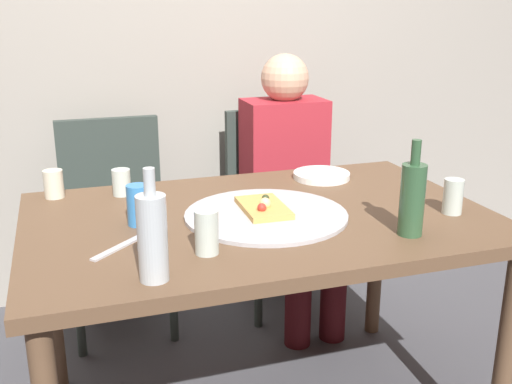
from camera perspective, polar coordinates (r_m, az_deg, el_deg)
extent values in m
cube|color=gray|center=(2.93, -7.28, 15.73)|extent=(6.00, 0.10, 2.60)
cube|color=brown|center=(1.90, 0.34, -2.68)|extent=(1.43, 0.92, 0.04)
cylinder|color=brown|center=(2.05, 22.40, -14.07)|extent=(0.06, 0.06, 0.71)
cylinder|color=brown|center=(2.33, -18.68, -9.70)|extent=(0.06, 0.06, 0.71)
cylinder|color=brown|center=(2.63, 11.22, -5.89)|extent=(0.06, 0.06, 0.71)
cylinder|color=#ADADB2|center=(1.87, 0.96, -2.16)|extent=(0.50, 0.50, 0.01)
cube|color=tan|center=(1.89, 0.68, -1.46)|extent=(0.14, 0.22, 0.02)
sphere|color=#EAD184|center=(1.87, 0.87, -1.07)|extent=(0.04, 0.04, 0.04)
sphere|color=#2D381E|center=(1.93, 0.90, -0.57)|extent=(0.02, 0.02, 0.02)
sphere|color=#B22D23|center=(1.83, 0.55, -1.49)|extent=(0.03, 0.03, 0.03)
cylinder|color=#2D5133|center=(1.75, 14.45, -0.74)|extent=(0.07, 0.07, 0.21)
cylinder|color=#2D5133|center=(1.72, 14.80, 3.63)|extent=(0.03, 0.03, 0.07)
cylinder|color=#B2BCC1|center=(1.44, -9.70, -4.32)|extent=(0.07, 0.07, 0.21)
cylinder|color=#B2BCC1|center=(1.40, -9.98, 0.94)|extent=(0.03, 0.03, 0.07)
cylinder|color=#B7C6BC|center=(1.59, -4.66, -3.78)|extent=(0.06, 0.06, 0.12)
cylinder|color=beige|center=(2.15, -18.47, 0.73)|extent=(0.07, 0.07, 0.09)
cylinder|color=#B7C6BC|center=(2.12, -12.53, 0.90)|extent=(0.06, 0.06, 0.09)
cylinder|color=#B7C6BC|center=(1.98, 18.02, -0.40)|extent=(0.06, 0.06, 0.11)
cylinder|color=#337AC1|center=(1.82, -11.01, -1.21)|extent=(0.07, 0.07, 0.12)
cylinder|color=white|center=(2.29, 6.17, 1.56)|extent=(0.21, 0.21, 0.02)
cube|color=#B7B7BC|center=(1.68, -12.53, -4.97)|extent=(0.18, 0.16, 0.01)
cube|color=#2D3833|center=(2.65, -12.84, -3.61)|extent=(0.44, 0.44, 0.05)
cube|color=#2D3833|center=(2.77, -13.57, 2.18)|extent=(0.44, 0.04, 0.45)
cylinder|color=#2D3833|center=(2.59, -7.81, -9.54)|extent=(0.04, 0.04, 0.42)
cylinder|color=#2D3833|center=(2.56, -16.32, -10.46)|extent=(0.04, 0.04, 0.42)
cylinder|color=#2D3833|center=(2.93, -9.20, -6.29)|extent=(0.04, 0.04, 0.42)
cylinder|color=#2D3833|center=(2.91, -16.66, -7.05)|extent=(0.04, 0.04, 0.42)
cube|color=#2D3833|center=(2.81, 2.70, -1.95)|extent=(0.44, 0.44, 0.05)
cube|color=#2D3833|center=(2.92, 1.37, 3.46)|extent=(0.44, 0.04, 0.45)
cylinder|color=#2D3833|center=(2.81, 7.68, -7.35)|extent=(0.04, 0.04, 0.42)
cylinder|color=#2D3833|center=(2.67, 0.23, -8.48)|extent=(0.04, 0.04, 0.42)
cylinder|color=#2D3833|center=(3.12, 4.67, -4.59)|extent=(0.04, 0.04, 0.42)
cylinder|color=#2D3833|center=(3.00, -2.06, -5.46)|extent=(0.04, 0.04, 0.42)
cube|color=maroon|center=(2.75, 2.63, 3.29)|extent=(0.36, 0.22, 0.52)
sphere|color=tan|center=(2.68, 2.73, 10.65)|extent=(0.21, 0.21, 0.21)
cylinder|color=#3F0E12|center=(2.68, 5.67, -2.99)|extent=(0.12, 0.40, 0.12)
cylinder|color=#3F0E12|center=(2.62, 2.46, -3.38)|extent=(0.12, 0.40, 0.12)
cylinder|color=#3F0E12|center=(2.60, 7.30, -9.10)|extent=(0.11, 0.11, 0.45)
cylinder|color=#3F0E12|center=(2.54, 3.99, -9.65)|extent=(0.11, 0.11, 0.45)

